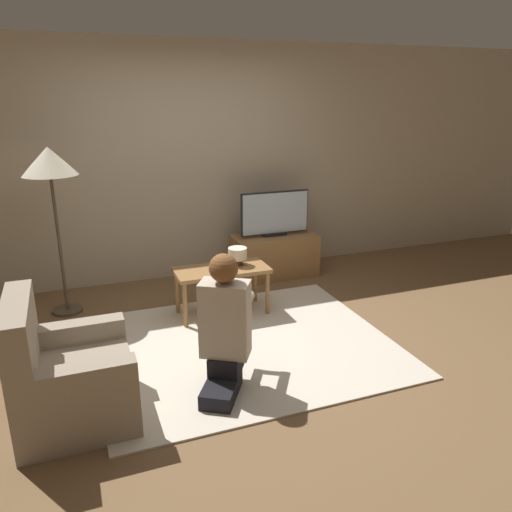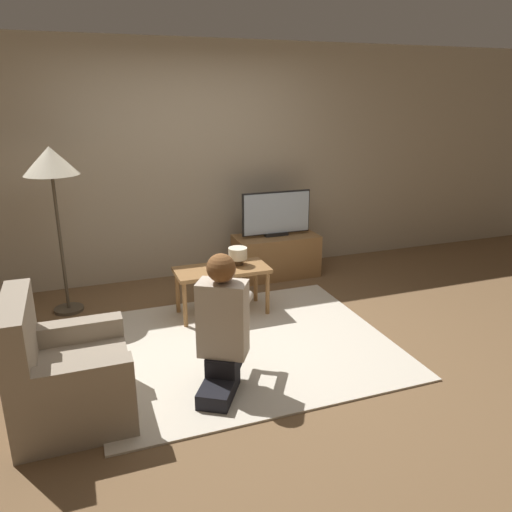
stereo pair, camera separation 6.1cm
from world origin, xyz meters
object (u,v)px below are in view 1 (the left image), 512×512
Objects in this scene: coffee_table at (222,274)px; table_lamp at (238,255)px; tv at (275,213)px; armchair at (68,380)px; person_kneeling at (225,322)px; floor_lamp at (50,168)px.

table_lamp is (0.17, 0.04, 0.16)m from coffee_table.
tv reaches higher than armchair.
armchair is at bearing -141.75° from table_lamp.
armchair is 0.86× the size of person_kneeling.
tv is at bearing 43.06° from coffee_table.
person_kneeling is (1.05, -0.01, 0.24)m from armchair.
armchair is at bearing -90.06° from floor_lamp.
person_kneeling is (1.05, -1.82, -0.88)m from floor_lamp.
coffee_table is 0.55× the size of floor_lamp.
table_lamp is at bearing -81.30° from person_kneeling.
armchair reaches higher than coffee_table.
person_kneeling is 5.60× the size of table_lamp.
floor_lamp is 1.84× the size of armchair.
floor_lamp is at bearing 160.38° from table_lamp.
tv is at bearing -89.96° from person_kneeling.
person_kneeling is (-1.24, -2.05, -0.22)m from tv.
coffee_table is (-0.89, -0.84, -0.33)m from tv.
floor_lamp is at bearing -28.62° from person_kneeling.
table_lamp is at bearing -51.83° from armchair.
floor_lamp is at bearing -0.14° from armchair.
armchair is (-0.00, -1.81, -1.12)m from floor_lamp.
person_kneeling is at bearing -106.08° from coffee_table.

